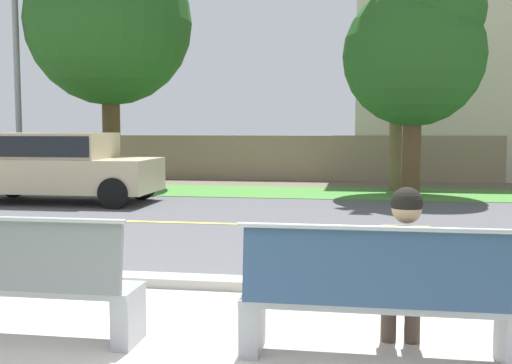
{
  "coord_description": "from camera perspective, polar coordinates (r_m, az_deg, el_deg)",
  "views": [
    {
      "loc": [
        1.22,
        -3.8,
        1.67
      ],
      "look_at": [
        0.02,
        3.6,
        1.0
      ],
      "focal_mm": 43.44,
      "sensor_mm": 36.0,
      "label": 1
    }
  ],
  "objects": [
    {
      "name": "streetlamp",
      "position": [
        17.94,
        -20.98,
        13.61
      ],
      "size": [
        0.24,
        2.1,
        7.82
      ],
      "color": "gray",
      "rests_on": "ground_plane"
    },
    {
      "name": "street_asphalt",
      "position": [
        10.5,
        2.46,
        -4.02
      ],
      "size": [
        52.0,
        8.0,
        0.01
      ],
      "primitive_type": "cube",
      "color": "#515156",
      "rests_on": "ground_plane"
    },
    {
      "name": "far_verge_grass",
      "position": [
        15.72,
        4.75,
        -0.98
      ],
      "size": [
        48.0,
        2.8,
        0.02
      ],
      "primitive_type": "cube",
      "color": "#478438",
      "rests_on": "ground_plane"
    },
    {
      "name": "car_beige_near",
      "position": [
        14.27,
        -17.7,
        1.59
      ],
      "size": [
        4.3,
        1.86,
        1.54
      ],
      "color": "#C6B793",
      "rests_on": "ground_plane"
    },
    {
      "name": "sidewalk_pavement",
      "position": [
        4.68,
        -6.78,
        -15.76
      ],
      "size": [
        44.0,
        3.6,
        0.01
      ],
      "primitive_type": "cube",
      "color": "#B7B2A8",
      "rests_on": "ground_plane"
    },
    {
      "name": "garden_wall",
      "position": [
        19.38,
        2.84,
        2.24
      ],
      "size": [
        13.0,
        0.36,
        1.4
      ],
      "primitive_type": "cube",
      "color": "gray",
      "rests_on": "ground_plane"
    },
    {
      "name": "shade_tree_far_left",
      "position": [
        17.89,
        -13.06,
        15.21
      ],
      "size": [
        4.52,
        4.52,
        7.46
      ],
      "color": "brown",
      "rests_on": "ground_plane"
    },
    {
      "name": "ground_plane",
      "position": [
        11.98,
        3.31,
        -2.91
      ],
      "size": [
        140.0,
        140.0,
        0.0
      ],
      "primitive_type": "plane",
      "color": "#665B4C"
    },
    {
      "name": "shade_tree_left",
      "position": [
        15.41,
        14.75,
        12.09
      ],
      "size": [
        3.35,
        3.35,
        5.53
      ],
      "color": "brown",
      "rests_on": "ground_plane"
    },
    {
      "name": "curb_edge",
      "position": [
        6.47,
        -1.96,
        -9.34
      ],
      "size": [
        44.0,
        0.3,
        0.11
      ],
      "primitive_type": "cube",
      "color": "#ADA89E",
      "rests_on": "ground_plane"
    },
    {
      "name": "house_across_street",
      "position": [
        23.1,
        22.1,
        10.37
      ],
      "size": [
        10.94,
        6.91,
        7.78
      ],
      "color": "beige",
      "rests_on": "ground_plane"
    },
    {
      "name": "seated_person_olive",
      "position": [
        4.62,
        13.51,
        -7.46
      ],
      "size": [
        0.52,
        0.68,
        1.25
      ],
      "color": "#47382D",
      "rests_on": "ground_plane"
    },
    {
      "name": "bench_left",
      "position": [
        5.2,
        -21.46,
        -8.71
      ],
      "size": [
        1.95,
        0.48,
        1.01
      ],
      "color": "#9EA0A8",
      "rests_on": "ground_plane"
    },
    {
      "name": "bench_right",
      "position": [
        4.5,
        11.18,
        -10.59
      ],
      "size": [
        1.95,
        0.48,
        1.01
      ],
      "color": "#9EA0A8",
      "rests_on": "ground_plane"
    },
    {
      "name": "road_centre_line",
      "position": [
        10.5,
        2.46,
        -3.99
      ],
      "size": [
        48.0,
        0.14,
        0.01
      ],
      "primitive_type": "cube",
      "color": "#E0CC4C",
      "rests_on": "ground_plane"
    }
  ]
}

